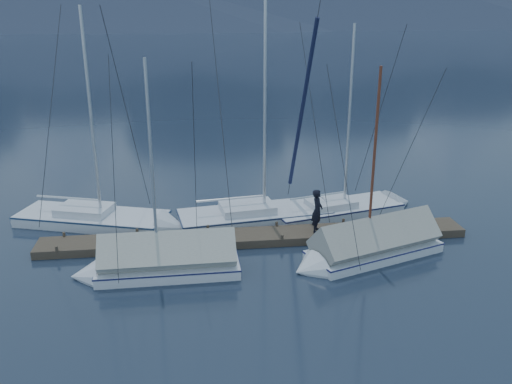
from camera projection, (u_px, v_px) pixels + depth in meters
ground at (262, 262)px, 21.14m from camera, size 1000.00×1000.00×0.00m
dock at (256, 238)px, 22.98m from camera, size 18.00×1.50×0.54m
mooring_posts at (244, 234)px, 22.84m from camera, size 15.12×1.52×0.35m
sailboat_open_left at (113, 222)px, 24.55m from camera, size 8.20×4.56×10.45m
sailboat_open_mid at (276, 215)px, 25.30m from camera, size 8.31×3.65×10.68m
sailboat_open_right at (353, 209)px, 26.15m from camera, size 7.55×3.79×9.62m
sailboat_covered_near at (365, 249)px, 21.31m from camera, size 6.66×3.94×8.30m
sailboat_covered_far at (155, 264)px, 20.05m from camera, size 6.20×2.63×8.67m
person at (317, 211)px, 22.83m from camera, size 0.67×0.80×1.87m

